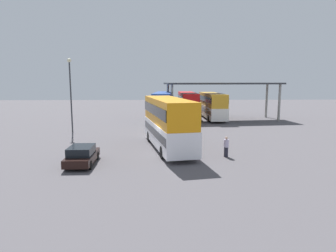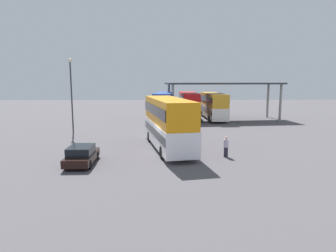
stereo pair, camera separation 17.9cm
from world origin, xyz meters
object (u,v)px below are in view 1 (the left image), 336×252
object	(u,v)px
double_decker_near_canopy	(163,106)
double_decker_mid_row	(188,104)
double_decker_main	(168,121)
lamppost_tall	(70,87)
parked_hatchback	(82,155)
pedestrian_waiting	(226,147)
double_decker_far_right	(212,105)

from	to	relation	value
double_decker_near_canopy	double_decker_mid_row	distance (m)	5.25
double_decker_main	lamppost_tall	xyz separation A→B (m)	(-10.74, 8.48, 2.81)
double_decker_main	double_decker_mid_row	bearing A→B (deg)	-20.62
parked_hatchback	lamppost_tall	distance (m)	14.82
double_decker_mid_row	pedestrian_waiting	bearing A→B (deg)	-178.22
double_decker_near_canopy	double_decker_far_right	world-z (taller)	double_decker_near_canopy
pedestrian_waiting	double_decker_mid_row	bearing A→B (deg)	165.94
double_decker_near_canopy	double_decker_far_right	xyz separation A→B (m)	(7.60, 2.63, -0.11)
double_decker_mid_row	double_decker_far_right	size ratio (longest dim) A/B	0.96
double_decker_mid_row	double_decker_near_canopy	bearing A→B (deg)	132.49
parked_hatchback	pedestrian_waiting	world-z (taller)	pedestrian_waiting
parked_hatchback	double_decker_far_right	distance (m)	28.67
parked_hatchback	double_decker_mid_row	xyz separation A→B (m)	(9.97, 26.04, 1.57)
double_decker_far_right	double_decker_mid_row	bearing A→B (deg)	75.29
lamppost_tall	pedestrian_waiting	xyz separation A→B (m)	(15.19, -11.52, -4.42)
double_decker_far_right	lamppost_tall	xyz separation A→B (m)	(-18.19, -11.76, 3.01)
pedestrian_waiting	lamppost_tall	bearing A→B (deg)	-142.94
parked_hatchback	double_decker_far_right	size ratio (longest dim) A/B	0.36
double_decker_near_canopy	pedestrian_waiting	bearing A→B (deg)	-162.43
pedestrian_waiting	double_decker_near_canopy	bearing A→B (deg)	176.78
double_decker_mid_row	parked_hatchback	bearing A→B (deg)	159.12
double_decker_far_right	lamppost_tall	distance (m)	21.87
double_decker_near_canopy	pedestrian_waiting	xyz separation A→B (m)	(4.60, -20.65, -1.52)
pedestrian_waiting	double_decker_far_right	bearing A→B (deg)	156.88
double_decker_main	lamppost_tall	bearing A→B (deg)	41.07
double_decker_far_right	lamppost_tall	size ratio (longest dim) A/B	1.37
parked_hatchback	double_decker_main	bearing A→B (deg)	-52.75
double_decker_mid_row	lamppost_tall	size ratio (longest dim) A/B	1.32
double_decker_mid_row	double_decker_far_right	world-z (taller)	double_decker_mid_row
double_decker_far_right	pedestrian_waiting	size ratio (longest dim) A/B	7.13
double_decker_main	pedestrian_waiting	bearing A→B (deg)	-134.91
double_decker_main	double_decker_near_canopy	world-z (taller)	double_decker_main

